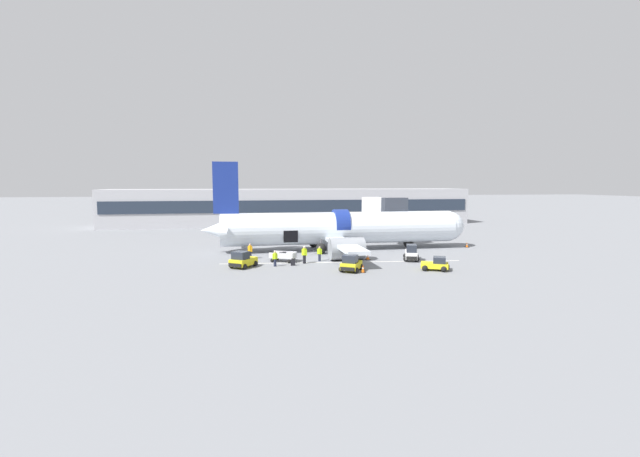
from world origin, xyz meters
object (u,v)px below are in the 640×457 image
object	(u,v)px
baggage_cart_loading	(283,257)
ground_crew_loader_a	(320,253)
ground_crew_driver	(250,251)
baggage_tug_rear	(243,260)
ground_crew_supervisor	(275,258)
baggage_tug_lead	(436,264)
baggage_tug_spare	(351,264)
airplane	(337,229)
ground_crew_loader_b	(304,254)
baggage_tug_mid	(411,253)
suitcase_on_tarmac_upright	(293,263)

from	to	relation	value
baggage_cart_loading	ground_crew_loader_a	distance (m)	3.89
ground_crew_driver	baggage_tug_rear	bearing A→B (deg)	-99.82
ground_crew_loader_a	ground_crew_supervisor	size ratio (longest dim) A/B	1.01
baggage_tug_lead	baggage_tug_spare	world-z (taller)	baggage_tug_spare
baggage_tug_rear	ground_crew_loader_a	size ratio (longest dim) A/B	2.00
airplane	ground_crew_loader_b	xyz separation A→B (m)	(-5.39, -8.41, -1.70)
baggage_tug_mid	suitcase_on_tarmac_upright	bearing A→B (deg)	-177.10
baggage_cart_loading	ground_crew_loader_b	xyz separation A→B (m)	(2.04, -1.49, 0.46)
suitcase_on_tarmac_upright	ground_crew_loader_a	bearing A→B (deg)	32.56
baggage_tug_lead	baggage_tug_mid	size ratio (longest dim) A/B	0.89
baggage_tug_mid	baggage_tug_rear	size ratio (longest dim) A/B	1.05
ground_crew_loader_b	ground_crew_supervisor	size ratio (longest dim) A/B	1.16
airplane	baggage_tug_mid	world-z (taller)	airplane
airplane	ground_crew_loader_b	bearing A→B (deg)	-122.63
baggage_cart_loading	ground_crew_loader_a	world-z (taller)	ground_crew_loader_a
airplane	baggage_cart_loading	world-z (taller)	airplane
baggage_tug_mid	baggage_tug_rear	world-z (taller)	baggage_tug_mid
suitcase_on_tarmac_upright	airplane	bearing A→B (deg)	54.34
baggage_tug_rear	ground_crew_driver	world-z (taller)	ground_crew_driver
ground_crew_loader_a	baggage_tug_mid	bearing A→B (deg)	-7.66
baggage_tug_rear	ground_crew_supervisor	distance (m)	3.22
baggage_cart_loading	ground_crew_driver	xyz separation A→B (m)	(-3.47, 2.38, 0.39)
baggage_tug_rear	baggage_tug_mid	bearing A→B (deg)	2.34
baggage_cart_loading	ground_crew_loader_b	distance (m)	2.57
baggage_tug_lead	ground_crew_loader_a	world-z (taller)	ground_crew_loader_a
suitcase_on_tarmac_upright	baggage_cart_loading	bearing A→B (deg)	106.81
baggage_cart_loading	ground_crew_supervisor	xyz separation A→B (m)	(-1.09, -2.52, 0.33)
baggage_tug_mid	baggage_tug_rear	distance (m)	18.08
baggage_tug_mid	baggage_cart_loading	size ratio (longest dim) A/B	0.94
baggage_cart_loading	baggage_tug_spare	bearing A→B (deg)	-47.04
airplane	suitcase_on_tarmac_upright	distance (m)	11.73
ground_crew_loader_b	ground_crew_supervisor	distance (m)	3.30
baggage_tug_mid	ground_crew_supervisor	xyz separation A→B (m)	(-14.85, -0.76, 0.09)
ground_crew_loader_b	ground_crew_driver	world-z (taller)	ground_crew_loader_b
suitcase_on_tarmac_upright	ground_crew_loader_b	bearing A→B (deg)	35.10
airplane	baggage_tug_spare	size ratio (longest dim) A/B	11.29
ground_crew_loader_b	ground_crew_supervisor	bearing A→B (deg)	-161.85
ground_crew_loader_a	ground_crew_loader_b	size ratio (longest dim) A/B	0.87
baggage_cart_loading	ground_crew_supervisor	size ratio (longest dim) A/B	2.26
baggage_tug_lead	ground_crew_loader_b	size ratio (longest dim) A/B	1.64
suitcase_on_tarmac_upright	baggage_tug_lead	bearing A→B (deg)	-20.18
baggage_tug_mid	ground_crew_loader_a	world-z (taller)	baggage_tug_mid
baggage_cart_loading	ground_crew_loader_b	bearing A→B (deg)	-36.11
airplane	baggage_tug_lead	xyz separation A→B (m)	(6.55, -14.21, -2.09)
baggage_tug_lead	baggage_cart_loading	bearing A→B (deg)	152.48
baggage_tug_mid	ground_crew_loader_b	distance (m)	11.72
baggage_tug_lead	ground_crew_driver	world-z (taller)	ground_crew_driver
ground_crew_loader_b	baggage_tug_lead	bearing A→B (deg)	-25.89
baggage_tug_mid	baggage_tug_spare	xyz separation A→B (m)	(-7.93, -4.51, -0.06)
baggage_tug_mid	ground_crew_driver	bearing A→B (deg)	166.52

